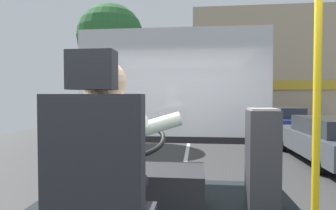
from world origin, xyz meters
The scene contains 11 objects.
ground centered at (0.00, 8.80, -0.02)m, with size 18.00×44.00×0.06m.
driver_seat centered at (-0.16, -0.56, 1.30)m, with size 0.48×0.48×1.28m.
bus_driver centered at (-0.16, -0.45, 1.51)m, with size 0.80×0.58×0.84m.
steering_console centered at (-0.16, 0.59, 0.99)m, with size 1.10×0.96×0.84m.
handrail_pole centered at (1.04, -0.15, 1.73)m, with size 0.04×0.04×1.93m.
fare_box centered at (0.93, 0.72, 1.25)m, with size 0.28×0.28×0.96m.
windshield_panel centered at (0.00, 1.62, 1.81)m, with size 2.50×0.08×1.48m.
street_tree centered at (-3.25, 9.21, 4.24)m, with size 2.74×2.74×5.65m.
shop_building centered at (4.92, 19.27, 3.89)m, with size 9.81×5.56×7.79m.
parked_car_charcoal centered at (4.10, 6.14, 0.64)m, with size 1.98×4.37×1.25m.
parked_car_blue centered at (4.20, 11.72, 0.68)m, with size 2.03×4.48×1.32m.
Camera 1 is at (0.32, -1.87, 1.84)m, focal length 29.16 mm.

